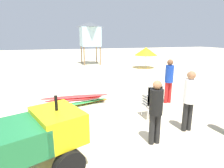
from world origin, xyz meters
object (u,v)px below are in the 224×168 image
Objects in this scene: stacked_plastic_chairs at (153,98)px; lifeguard_near_center at (189,97)px; beach_umbrella_left at (146,51)px; lifeguard_near_right at (156,109)px; surfboard_pile at (76,101)px; lifeguard_far_right at (169,78)px; utility_cart at (14,143)px; lifeguard_tower at (90,34)px.

stacked_plastic_chairs is 1.17m from lifeguard_near_center.
lifeguard_near_center is 11.30m from beach_umbrella_left.
beach_umbrella_left is at bearing 63.38° from lifeguard_near_right.
lifeguard_far_right is at bearing -12.37° from surfboard_pile.
surfboard_pile is 1.39× the size of beach_umbrella_left.
utility_cart is 1.59× the size of lifeguard_far_right.
stacked_plastic_chairs is (3.71, 1.70, -0.09)m from utility_cart.
lifeguard_near_right reaches higher than stacked_plastic_chairs.
beach_umbrella_left is at bearing 63.50° from stacked_plastic_chairs.
surfboard_pile is 10.29m from beach_umbrella_left.
lifeguard_near_right is at bearing -95.53° from lifeguard_tower.
lifeguard_near_center is at bearing -61.52° from stacked_plastic_chairs.
lifeguard_near_right is at bearing 7.35° from utility_cart.
stacked_plastic_chairs is 1.86m from lifeguard_far_right.
surfboard_pile is at bearing 132.46° from lifeguard_near_center.
lifeguard_near_center is at bearing 14.54° from lifeguard_near_right.
lifeguard_far_right is at bearing 68.82° from lifeguard_near_center.
lifeguard_near_right reaches higher than utility_cart.
lifeguard_tower is (4.46, 15.09, 2.09)m from utility_cart.
surfboard_pile is at bearing 67.31° from utility_cart.
stacked_plastic_chairs is at bearing 62.49° from lifeguard_near_right.
lifeguard_tower reaches higher than surfboard_pile.
lifeguard_tower is 5.76m from beach_umbrella_left.
lifeguard_near_right is at bearing -65.53° from surfboard_pile.
lifeguard_tower is at bearing 73.55° from utility_cart.
stacked_plastic_chairs is 13.59m from lifeguard_tower.
stacked_plastic_chairs is 1.49m from lifeguard_near_right.
utility_cart is at bearing -155.39° from stacked_plastic_chairs.
surfboard_pile is (-2.18, 1.97, -0.49)m from stacked_plastic_chairs.
lifeguard_near_right is 12.09m from beach_umbrella_left.
lifeguard_far_right is at bearing 50.44° from lifeguard_near_right.
beach_umbrella_left reaches higher than utility_cart.
beach_umbrella_left is (4.19, 10.49, 0.44)m from lifeguard_near_center.
lifeguard_near_center is 1.06× the size of lifeguard_near_right.
beach_umbrella_left is (6.91, 7.52, 1.23)m from surfboard_pile.
stacked_plastic_chairs is at bearing 118.48° from lifeguard_near_center.
utility_cart is 14.04m from beach_umbrella_left.
beach_umbrella_left reaches higher than lifeguard_near_center.
lifeguard_near_center is (2.72, -2.97, 0.78)m from surfboard_pile.
utility_cart is 2.34× the size of stacked_plastic_chairs.
lifeguard_near_center is 14.51m from lifeguard_tower.
stacked_plastic_chairs is at bearing -42.21° from surfboard_pile.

